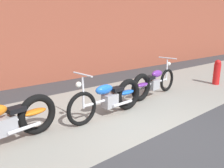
{
  "coord_description": "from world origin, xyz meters",
  "views": [
    {
      "loc": [
        -2.94,
        -2.22,
        1.84
      ],
      "look_at": [
        -0.11,
        1.11,
        0.75
      ],
      "focal_mm": 35.66,
      "sensor_mm": 36.0,
      "label": 1
    }
  ],
  "objects_px": {
    "motorcycle_purple": "(152,83)",
    "fire_hydrant": "(217,72)",
    "motorcycle_blue": "(113,97)",
    "motorcycle_orange": "(10,121)"
  },
  "relations": [
    {
      "from": "motorcycle_purple",
      "to": "fire_hydrant",
      "type": "bearing_deg",
      "value": -16.03
    },
    {
      "from": "motorcycle_blue",
      "to": "motorcycle_purple",
      "type": "xyz_separation_m",
      "value": [
        1.68,
        0.31,
        0.0
      ]
    },
    {
      "from": "motorcycle_purple",
      "to": "fire_hydrant",
      "type": "relative_size",
      "value": 2.39
    },
    {
      "from": "motorcycle_orange",
      "to": "motorcycle_blue",
      "type": "relative_size",
      "value": 1.0
    },
    {
      "from": "fire_hydrant",
      "to": "motorcycle_orange",
      "type": "bearing_deg",
      "value": 177.42
    },
    {
      "from": "motorcycle_purple",
      "to": "motorcycle_orange",
      "type": "bearing_deg",
      "value": 177.19
    },
    {
      "from": "fire_hydrant",
      "to": "motorcycle_blue",
      "type": "bearing_deg",
      "value": 177.64
    },
    {
      "from": "motorcycle_blue",
      "to": "fire_hydrant",
      "type": "relative_size",
      "value": 2.39
    },
    {
      "from": "motorcycle_orange",
      "to": "fire_hydrant",
      "type": "relative_size",
      "value": 2.38
    },
    {
      "from": "fire_hydrant",
      "to": "motorcycle_purple",
      "type": "bearing_deg",
      "value": 169.85
    }
  ]
}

